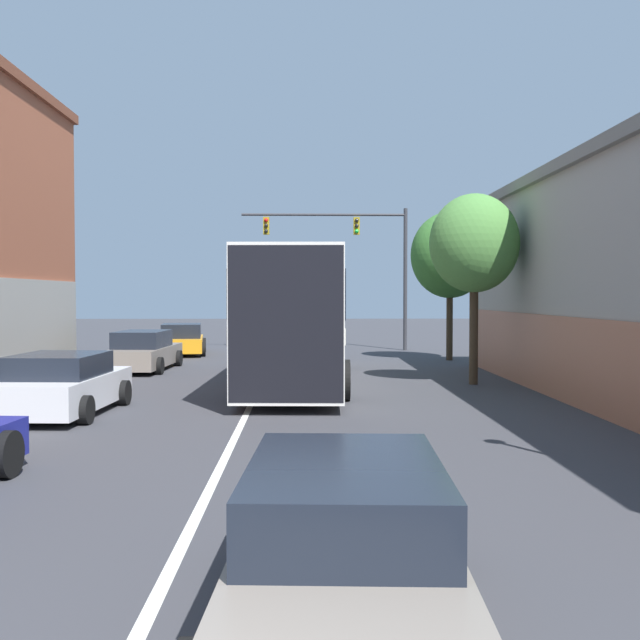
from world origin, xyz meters
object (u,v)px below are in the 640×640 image
object	(u,v)px
hatchback_foreground	(345,553)
street_tree_far	(450,255)
street_tree_near	(474,244)
parked_car_left_distant	(182,340)
parked_car_left_near	(62,385)
bus	(298,312)
traffic_signal_gantry	(358,248)
parked_car_left_mid	(144,352)

from	to	relation	value
hatchback_foreground	street_tree_far	size ratio (longest dim) A/B	0.80
street_tree_near	street_tree_far	distance (m)	8.02
hatchback_foreground	street_tree_far	bearing A→B (deg)	-10.06
parked_car_left_distant	street_tree_near	size ratio (longest dim) A/B	0.86
parked_car_left_near	bus	bearing A→B (deg)	-37.40
parked_car_left_distant	street_tree_near	xyz separation A→B (m)	(10.18, -11.16, 3.39)
parked_car_left_distant	street_tree_far	world-z (taller)	street_tree_far
bus	street_tree_far	size ratio (longest dim) A/B	2.20
street_tree_near	parked_car_left_distant	bearing A→B (deg)	132.37
bus	street_tree_far	distance (m)	9.56
traffic_signal_gantry	street_tree_far	distance (m)	6.29
street_tree_far	parked_car_left_mid	bearing A→B (deg)	-161.70
hatchback_foreground	traffic_signal_gantry	size ratio (longest dim) A/B	0.61
parked_car_left_mid	street_tree_far	xyz separation A→B (m)	(11.21, 3.71, 3.49)
parked_car_left_near	street_tree_near	distance (m)	11.84
street_tree_near	hatchback_foreground	bearing A→B (deg)	-106.14
bus	street_tree_near	xyz separation A→B (m)	(5.04, -0.74, 1.96)
bus	traffic_signal_gantry	size ratio (longest dim) A/B	1.68
parked_car_left_mid	parked_car_left_near	bearing A→B (deg)	-175.87
bus	traffic_signal_gantry	world-z (taller)	traffic_signal_gantry
parked_car_left_mid	street_tree_far	world-z (taller)	street_tree_far
traffic_signal_gantry	street_tree_near	bearing A→B (deg)	-79.80
hatchback_foreground	parked_car_left_near	size ratio (longest dim) A/B	1.09
bus	hatchback_foreground	distance (m)	16.54
parked_car_left_distant	hatchback_foreground	bearing A→B (deg)	-175.40
parked_car_left_distant	traffic_signal_gantry	xyz separation A→B (m)	(7.78, 2.16, 4.12)
hatchback_foreground	traffic_signal_gantry	distance (m)	29.43
parked_car_left_near	street_tree_far	xyz separation A→B (m)	(10.94, 13.18, 3.50)
parked_car_left_near	street_tree_near	bearing A→B (deg)	-59.81
parked_car_left_near	parked_car_left_distant	world-z (taller)	parked_car_left_distant
parked_car_left_distant	street_tree_far	distance (m)	12.01
hatchback_foreground	traffic_signal_gantry	bearing A→B (deg)	-1.45
parked_car_left_mid	traffic_signal_gantry	world-z (taller)	traffic_signal_gantry
parked_car_left_near	street_tree_far	size ratio (longest dim) A/B	0.74
parked_car_left_near	parked_car_left_mid	size ratio (longest dim) A/B	0.91
bus	street_tree_near	size ratio (longest dim) A/B	2.36
traffic_signal_gantry	street_tree_near	xyz separation A→B (m)	(2.40, -13.32, -0.73)
hatchback_foreground	parked_car_left_distant	xyz separation A→B (m)	(-5.63, 26.89, 0.03)
parked_car_left_mid	street_tree_far	size ratio (longest dim) A/B	0.81
traffic_signal_gantry	parked_car_left_distant	bearing A→B (deg)	-164.50
street_tree_far	traffic_signal_gantry	bearing A→B (deg)	121.34
hatchback_foreground	traffic_signal_gantry	xyz separation A→B (m)	(2.16, 29.05, 4.15)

